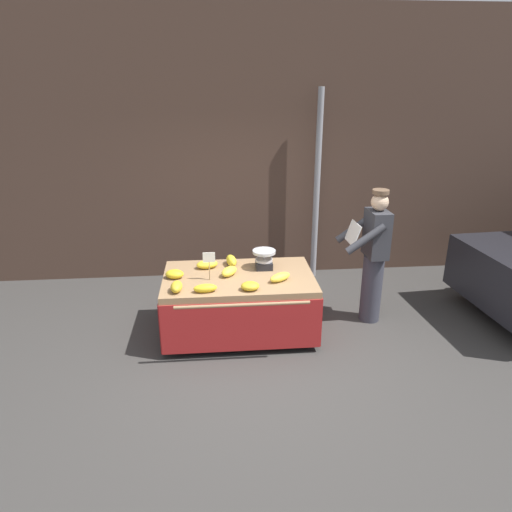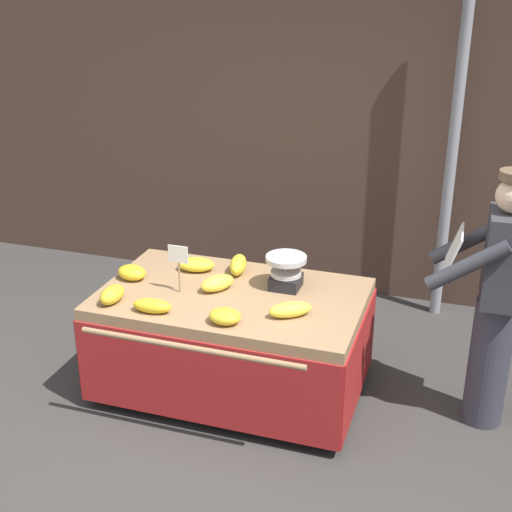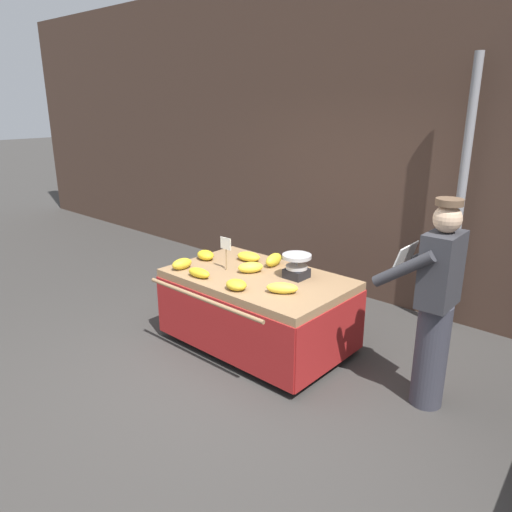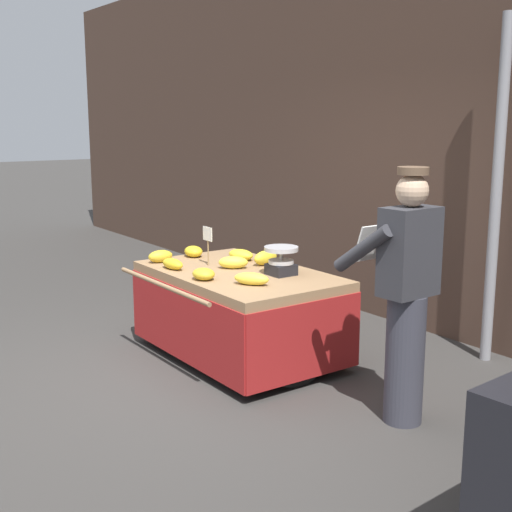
# 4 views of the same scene
# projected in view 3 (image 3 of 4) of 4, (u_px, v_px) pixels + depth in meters

# --- Properties ---
(ground_plane) EXTENTS (60.00, 60.00, 0.00)m
(ground_plane) POSITION_uv_depth(u_px,v_px,m) (219.00, 382.00, 4.33)
(ground_plane) COLOR #383533
(back_wall) EXTENTS (16.00, 0.24, 3.93)m
(back_wall) POSITION_uv_depth(u_px,v_px,m) (384.00, 139.00, 5.67)
(back_wall) COLOR #473328
(back_wall) RESTS_ON ground
(street_pole) EXTENTS (0.09, 0.09, 2.83)m
(street_pole) POSITION_uv_depth(u_px,v_px,m) (460.00, 201.00, 4.94)
(street_pole) COLOR gray
(street_pole) RESTS_ON ground
(banana_cart) EXTENTS (1.80, 1.30, 0.76)m
(banana_cart) POSITION_uv_depth(u_px,v_px,m) (258.00, 294.00, 4.82)
(banana_cart) COLOR #93704C
(banana_cart) RESTS_ON ground
(weighing_scale) EXTENTS (0.28, 0.28, 0.23)m
(weighing_scale) POSITION_uv_depth(u_px,v_px,m) (297.00, 266.00, 4.66)
(weighing_scale) COLOR black
(weighing_scale) RESTS_ON banana_cart
(price_sign) EXTENTS (0.14, 0.01, 0.34)m
(price_sign) POSITION_uv_depth(u_px,v_px,m) (226.00, 247.00, 4.83)
(price_sign) COLOR #997A51
(price_sign) RESTS_ON banana_cart
(banana_bunch_0) EXTENTS (0.16, 0.28, 0.13)m
(banana_bunch_0) POSITION_uv_depth(u_px,v_px,m) (274.00, 260.00, 5.02)
(banana_bunch_0) COLOR yellow
(banana_bunch_0) RESTS_ON banana_cart
(banana_bunch_1) EXTENTS (0.21, 0.17, 0.09)m
(banana_bunch_1) POSITION_uv_depth(u_px,v_px,m) (236.00, 285.00, 4.38)
(banana_bunch_1) COLOR gold
(banana_bunch_1) RESTS_ON banana_cart
(banana_bunch_2) EXTENTS (0.27, 0.13, 0.09)m
(banana_bunch_2) POSITION_uv_depth(u_px,v_px,m) (199.00, 273.00, 4.69)
(banana_bunch_2) COLOR gold
(banana_bunch_2) RESTS_ON banana_cart
(banana_bunch_3) EXTENTS (0.29, 0.21, 0.10)m
(banana_bunch_3) POSITION_uv_depth(u_px,v_px,m) (249.00, 256.00, 5.17)
(banana_bunch_3) COLOR yellow
(banana_bunch_3) RESTS_ON banana_cart
(banana_bunch_4) EXTENTS (0.26, 0.28, 0.11)m
(banana_bunch_4) POSITION_uv_depth(u_px,v_px,m) (251.00, 267.00, 4.82)
(banana_bunch_4) COLOR yellow
(banana_bunch_4) RESTS_ON banana_cart
(banana_bunch_5) EXTENTS (0.24, 0.19, 0.10)m
(banana_bunch_5) POSITION_uv_depth(u_px,v_px,m) (206.00, 255.00, 5.21)
(banana_bunch_5) COLOR gold
(banana_bunch_5) RESTS_ON banana_cart
(banana_bunch_6) EXTENTS (0.30, 0.26, 0.10)m
(banana_bunch_6) POSITION_uv_depth(u_px,v_px,m) (282.00, 288.00, 4.30)
(banana_bunch_6) COLOR yellow
(banana_bunch_6) RESTS_ON banana_cart
(banana_bunch_7) EXTENTS (0.14, 0.23, 0.11)m
(banana_bunch_7) POSITION_uv_depth(u_px,v_px,m) (182.00, 264.00, 4.92)
(banana_bunch_7) COLOR gold
(banana_bunch_7) RESTS_ON banana_cart
(vendor_person) EXTENTS (0.59, 0.52, 1.71)m
(vendor_person) POSITION_uv_depth(u_px,v_px,m) (435.00, 305.00, 3.78)
(vendor_person) COLOR #383842
(vendor_person) RESTS_ON ground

